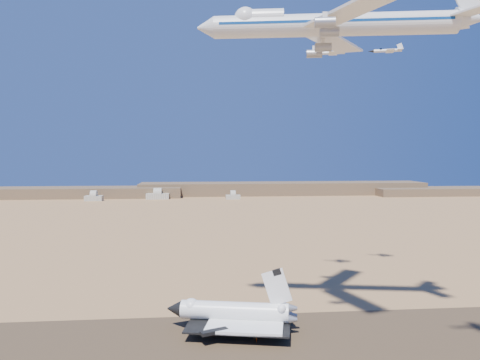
{
  "coord_description": "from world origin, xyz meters",
  "views": [
    {
      "loc": [
        -9.86,
        -144.01,
        59.23
      ],
      "look_at": [
        4.71,
        8.0,
        50.95
      ],
      "focal_mm": 35.0,
      "sensor_mm": 36.0,
      "label": 1
    }
  ],
  "objects": [
    {
      "name": "shuttle",
      "position": [
        2.63,
        9.89,
        5.86
      ],
      "size": [
        44.28,
        33.27,
        21.81
      ],
      "rotation": [
        0.0,
        0.0,
        -0.21
      ],
      "color": "white",
      "rests_on": "runway"
    },
    {
      "name": "crew_c",
      "position": [
        13.59,
        2.41,
        1.02
      ],
      "size": [
        1.07,
        1.27,
        1.93
      ],
      "primitive_type": "imported",
      "rotation": [
        0.0,
        0.0,
        2.1
      ],
      "color": "#E5540D",
      "rests_on": "runway"
    },
    {
      "name": "carrier_747",
      "position": [
        30.35,
        -0.04,
        99.44
      ],
      "size": [
        88.59,
        67.32,
        21.99
      ],
      "rotation": [
        0.0,
        0.0,
        -0.18
      ],
      "color": "silver"
    },
    {
      "name": "ground",
      "position": [
        0.0,
        0.0,
        0.0
      ],
      "size": [
        1200.0,
        1200.0,
        0.0
      ],
      "primitive_type": "plane",
      "color": "#A7764A",
      "rests_on": "ground"
    },
    {
      "name": "runway",
      "position": [
        0.0,
        0.0,
        0.03
      ],
      "size": [
        600.0,
        50.0,
        0.06
      ],
      "primitive_type": "cube",
      "color": "#4D3C26",
      "rests_on": "ground"
    },
    {
      "name": "crew_a",
      "position": [
        9.16,
        -0.55,
        1.02
      ],
      "size": [
        0.47,
        0.71,
        1.92
      ],
      "primitive_type": "imported",
      "rotation": [
        0.0,
        0.0,
        1.58
      ],
      "color": "#E5540D",
      "rests_on": "runway"
    },
    {
      "name": "chase_jet_d",
      "position": [
        46.18,
        48.85,
        101.71
      ],
      "size": [
        14.75,
        8.58,
        3.76
      ],
      "rotation": [
        0.0,
        0.0,
        -0.29
      ],
      "color": "silver"
    },
    {
      "name": "chase_jet_e",
      "position": [
        75.2,
        58.95,
        105.47
      ],
      "size": [
        14.79,
        8.66,
        3.78
      ],
      "rotation": [
        0.0,
        0.0,
        -0.32
      ],
      "color": "silver"
    },
    {
      "name": "crew_b",
      "position": [
        12.26,
        4.29,
        0.95
      ],
      "size": [
        0.92,
        0.99,
        1.78
      ],
      "primitive_type": "imported",
      "rotation": [
        0.0,
        0.0,
        2.23
      ],
      "color": "#E5540D",
      "rests_on": "runway"
    },
    {
      "name": "hangars",
      "position": [
        -64.0,
        478.43,
        4.83
      ],
      "size": [
        200.5,
        29.5,
        30.0
      ],
      "color": "#B8B4A3",
      "rests_on": "ground"
    },
    {
      "name": "ridgeline",
      "position": [
        65.32,
        527.31,
        7.63
      ],
      "size": [
        960.0,
        90.0,
        18.0
      ],
      "color": "brown",
      "rests_on": "ground"
    }
  ]
}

